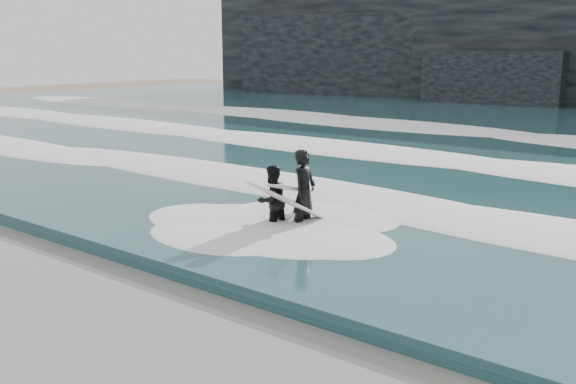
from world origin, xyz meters
name	(u,v)px	position (x,y,z in m)	size (l,w,h in m)	color
sea	(555,130)	(0.00, 29.00, 0.15)	(90.00, 52.00, 0.30)	#21474B
foam_near	(326,196)	(0.00, 9.00, 0.40)	(60.00, 3.20, 0.20)	white
foam_mid	(443,159)	(0.00, 16.00, 0.42)	(60.00, 4.00, 0.24)	white
foam_far	(529,132)	(0.00, 25.00, 0.45)	(60.00, 4.80, 0.30)	white
surfer_left	(302,192)	(0.84, 6.85, 0.99)	(1.20, 2.30, 1.96)	black
surfer_right	(275,201)	(0.42, 6.40, 0.81)	(1.43, 2.17, 1.60)	black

